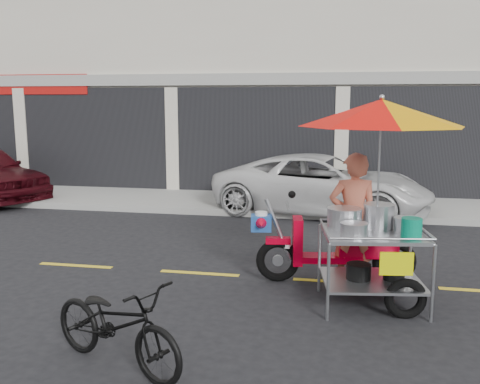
# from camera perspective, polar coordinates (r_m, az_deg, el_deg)

# --- Properties ---
(ground) EXTENTS (90.00, 90.00, 0.00)m
(ground) POSITION_cam_1_polar(r_m,az_deg,el_deg) (7.82, 10.14, -9.42)
(ground) COLOR black
(sidewalk) EXTENTS (45.00, 3.00, 0.15)m
(sidewalk) POSITION_cam_1_polar(r_m,az_deg,el_deg) (13.13, 10.55, -1.31)
(sidewalk) COLOR gray
(sidewalk) RESTS_ON ground
(shophouse_block) EXTENTS (36.00, 8.11, 10.40)m
(shophouse_block) POSITION_cam_1_polar(r_m,az_deg,el_deg) (18.28, 20.28, 14.42)
(shophouse_block) COLOR beige
(shophouse_block) RESTS_ON ground
(centerline) EXTENTS (42.00, 0.10, 0.01)m
(centerline) POSITION_cam_1_polar(r_m,az_deg,el_deg) (7.82, 10.14, -9.39)
(centerline) COLOR gold
(centerline) RESTS_ON ground
(white_pickup) EXTENTS (5.17, 3.08, 1.35)m
(white_pickup) POSITION_cam_1_polar(r_m,az_deg,el_deg) (12.25, 8.82, 0.80)
(white_pickup) COLOR silver
(white_pickup) RESTS_ON ground
(near_bicycle) EXTENTS (1.78, 1.25, 0.89)m
(near_bicycle) POSITION_cam_1_polar(r_m,az_deg,el_deg) (5.37, -13.05, -13.54)
(near_bicycle) COLOR black
(near_bicycle) RESTS_ON ground
(food_vendor_rig) EXTENTS (2.83, 2.28, 2.63)m
(food_vendor_rig) POSITION_cam_1_polar(r_m,az_deg,el_deg) (7.00, 13.43, 2.08)
(food_vendor_rig) COLOR black
(food_vendor_rig) RESTS_ON ground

